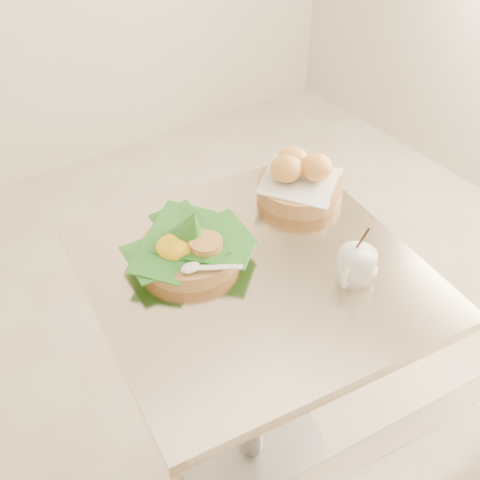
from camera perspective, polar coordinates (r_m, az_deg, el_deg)
floor at (r=1.89m, az=-1.76°, el=-21.02°), size 3.60×3.60×0.00m
cafe_table at (r=1.49m, az=1.27°, el=-8.99°), size 0.78×0.78×0.75m
rice_basket at (r=1.34m, az=-4.88°, el=-0.52°), size 0.28×0.28×0.14m
bread_basket at (r=1.53m, az=5.62°, el=5.76°), size 0.26×0.26×0.11m
coffee_mug at (r=1.31m, az=10.92°, el=-2.37°), size 0.11×0.08×0.14m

